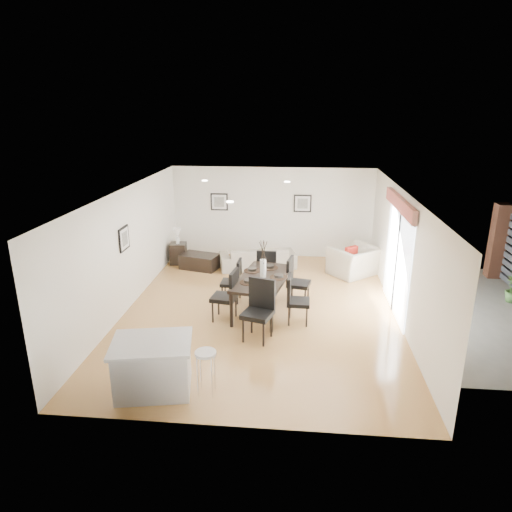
# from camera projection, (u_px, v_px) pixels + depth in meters

# --- Properties ---
(ground) EXTENTS (8.00, 8.00, 0.00)m
(ground) POSITION_uv_depth(u_px,v_px,m) (261.00, 310.00, 10.34)
(ground) COLOR #B08348
(ground) RESTS_ON ground
(wall_back) EXTENTS (6.00, 0.04, 2.70)m
(wall_back) POSITION_uv_depth(u_px,v_px,m) (272.00, 212.00, 13.70)
(wall_back) COLOR white
(wall_back) RESTS_ON ground
(wall_front) EXTENTS (6.00, 0.04, 2.70)m
(wall_front) POSITION_uv_depth(u_px,v_px,m) (235.00, 343.00, 6.13)
(wall_front) COLOR white
(wall_front) RESTS_ON ground
(wall_left) EXTENTS (0.04, 8.00, 2.70)m
(wall_left) POSITION_uv_depth(u_px,v_px,m) (127.00, 249.00, 10.19)
(wall_left) COLOR white
(wall_left) RESTS_ON ground
(wall_right) EXTENTS (0.04, 8.00, 2.70)m
(wall_right) POSITION_uv_depth(u_px,v_px,m) (402.00, 257.00, 9.64)
(wall_right) COLOR white
(wall_right) RESTS_ON ground
(ceiling) EXTENTS (6.00, 8.00, 0.02)m
(ceiling) POSITION_uv_depth(u_px,v_px,m) (261.00, 191.00, 9.49)
(ceiling) COLOR white
(ceiling) RESTS_ON wall_back
(sofa) EXTENTS (2.28, 1.37, 0.62)m
(sofa) POSITION_uv_depth(u_px,v_px,m) (258.00, 257.00, 12.95)
(sofa) COLOR gray
(sofa) RESTS_ON ground
(armchair) EXTENTS (1.60, 1.58, 0.78)m
(armchair) POSITION_uv_depth(u_px,v_px,m) (354.00, 261.00, 12.37)
(armchair) COLOR beige
(armchair) RESTS_ON ground
(dining_table) EXTENTS (1.33, 2.12, 0.82)m
(dining_table) POSITION_uv_depth(u_px,v_px,m) (263.00, 280.00, 10.03)
(dining_table) COLOR black
(dining_table) RESTS_ON ground
(dining_chair_wnear) EXTENTS (0.58, 0.58, 1.13)m
(dining_chair_wnear) POSITION_uv_depth(u_px,v_px,m) (228.00, 293.00, 9.65)
(dining_chair_wnear) COLOR black
(dining_chair_wnear) RESTS_ON ground
(dining_chair_wfar) EXTENTS (0.47, 0.47, 1.02)m
(dining_chair_wfar) POSITION_uv_depth(u_px,v_px,m) (235.00, 279.00, 10.61)
(dining_chair_wfar) COLOR black
(dining_chair_wfar) RESTS_ON ground
(dining_chair_enear) EXTENTS (0.48, 0.48, 1.05)m
(dining_chair_enear) POSITION_uv_depth(u_px,v_px,m) (294.00, 297.00, 9.55)
(dining_chair_enear) COLOR black
(dining_chair_enear) RESTS_ON ground
(dining_chair_efar) EXTENTS (0.58, 0.58, 1.10)m
(dining_chair_efar) POSITION_uv_depth(u_px,v_px,m) (295.00, 278.00, 10.49)
(dining_chair_efar) COLOR black
(dining_chair_efar) RESTS_ON ground
(dining_chair_head) EXTENTS (0.68, 0.68, 1.21)m
(dining_chair_head) POSITION_uv_depth(u_px,v_px,m) (259.00, 306.00, 8.90)
(dining_chair_head) COLOR black
(dining_chair_head) RESTS_ON ground
(dining_chair_foot) EXTENTS (0.49, 0.49, 1.07)m
(dining_chair_foot) POSITION_uv_depth(u_px,v_px,m) (267.00, 268.00, 11.23)
(dining_chair_foot) COLOR black
(dining_chair_foot) RESTS_ON ground
(vase) EXTENTS (1.01, 1.58, 0.83)m
(vase) POSITION_uv_depth(u_px,v_px,m) (263.00, 263.00, 9.91)
(vase) COLOR white
(vase) RESTS_ON dining_table
(coffee_table) EXTENTS (1.16, 0.87, 0.41)m
(coffee_table) POSITION_uv_depth(u_px,v_px,m) (200.00, 261.00, 12.91)
(coffee_table) COLOR black
(coffee_table) RESTS_ON ground
(side_table) EXTENTS (0.51, 0.51, 0.61)m
(side_table) POSITION_uv_depth(u_px,v_px,m) (178.00, 253.00, 13.30)
(side_table) COLOR black
(side_table) RESTS_ON ground
(table_lamp) EXTENTS (0.23, 0.23, 0.44)m
(table_lamp) POSITION_uv_depth(u_px,v_px,m) (177.00, 234.00, 13.12)
(table_lamp) COLOR white
(table_lamp) RESTS_ON side_table
(cushion) EXTENTS (0.37, 0.34, 0.38)m
(cushion) POSITION_uv_depth(u_px,v_px,m) (351.00, 254.00, 12.19)
(cushion) COLOR #AF2016
(cushion) RESTS_ON armchair
(kitchen_island) EXTENTS (1.40, 1.17, 0.87)m
(kitchen_island) POSITION_uv_depth(u_px,v_px,m) (153.00, 366.00, 7.28)
(kitchen_island) COLOR #BBBBBE
(kitchen_island) RESTS_ON ground
(bar_stool) EXTENTS (0.34, 0.34, 0.74)m
(bar_stool) POSITION_uv_depth(u_px,v_px,m) (206.00, 358.00, 7.14)
(bar_stool) COLOR silver
(bar_stool) RESTS_ON ground
(framed_print_back_left) EXTENTS (0.52, 0.04, 0.52)m
(framed_print_back_left) POSITION_uv_depth(u_px,v_px,m) (219.00, 202.00, 13.72)
(framed_print_back_left) COLOR black
(framed_print_back_left) RESTS_ON wall_back
(framed_print_back_right) EXTENTS (0.52, 0.04, 0.52)m
(framed_print_back_right) POSITION_uv_depth(u_px,v_px,m) (303.00, 203.00, 13.49)
(framed_print_back_right) COLOR black
(framed_print_back_right) RESTS_ON wall_back
(framed_print_left_wall) EXTENTS (0.04, 0.52, 0.52)m
(framed_print_left_wall) POSITION_uv_depth(u_px,v_px,m) (124.00, 239.00, 9.90)
(framed_print_left_wall) COLOR black
(framed_print_left_wall) RESTS_ON wall_left
(sliding_door) EXTENTS (0.12, 2.70, 2.57)m
(sliding_door) POSITION_uv_depth(u_px,v_px,m) (398.00, 239.00, 9.83)
(sliding_door) COLOR white
(sliding_door) RESTS_ON wall_right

